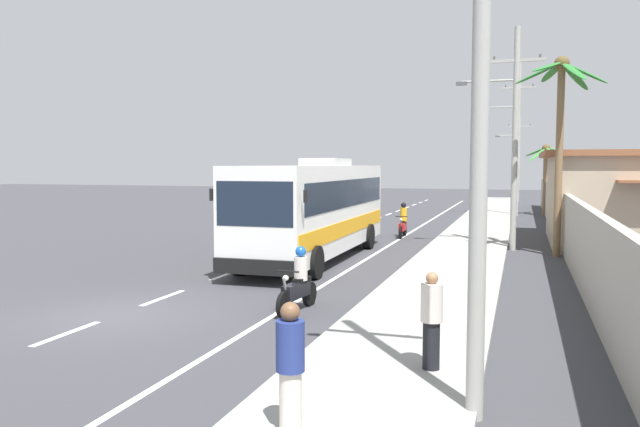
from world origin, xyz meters
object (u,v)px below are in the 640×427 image
Objects in this scene: pedestrian_far_walk at (290,365)px; utility_pole_mid at (513,132)px; pedestrian_near_kerb at (432,319)px; utility_pole_nearest at (481,52)px; palm_nearest at (546,166)px; pedestrian_midwalk at (480,219)px; palm_second at (560,112)px; motorcycle_beside_bus at (298,285)px; utility_pole_distant at (518,155)px; coach_bus_foreground at (315,207)px; motorcycle_trailing at (403,223)px; utility_pole_far at (517,136)px.

utility_pole_mid is at bearing 57.62° from pedestrian_far_walk.
utility_pole_nearest is (0.80, -1.52, 3.99)m from pedestrian_near_kerb.
pedestrian_far_walk is 38.92m from palm_nearest.
pedestrian_midwalk is 6.27m from palm_second.
pedestrian_near_kerb reaches higher than motorcycle_beside_bus.
coach_bus_foreground is at bearing -99.51° from utility_pole_distant.
utility_pole_nearest is (1.18, -20.00, 3.87)m from pedestrian_midwalk.
motorcycle_beside_bus is 0.40× the size of palm_nearest.
utility_pole_mid is 1.10× the size of utility_pole_distant.
utility_pole_nearest is at bearing -90.53° from utility_pole_mid.
motorcycle_trailing is at bearing -113.83° from palm_nearest.
palm_second is (6.34, 11.43, 4.83)m from motorcycle_beside_bus.
coach_bus_foreground is at bearing -102.87° from motorcycle_trailing.
utility_pole_nearest is at bearing -93.26° from palm_nearest.
pedestrian_near_kerb is 0.20× the size of utility_pole_distant.
coach_bus_foreground reaches higher than pedestrian_far_walk.
coach_bus_foreground is 8.43m from motorcycle_beside_bus.
motorcycle_trailing is (1.83, 8.00, -1.27)m from coach_bus_foreground.
utility_pole_distant is at bearing 84.60° from motorcycle_beside_bus.
coach_bus_foreground is 2.33× the size of palm_nearest.
utility_pole_nearest reaches higher than pedestrian_midwalk.
coach_bus_foreground is 1.40× the size of utility_pole_distant.
utility_pole_mid is 36.08m from utility_pole_distant.
motorcycle_trailing is at bearing -98.68° from utility_pole_distant.
utility_pole_distant reaches higher than pedestrian_near_kerb.
utility_pole_distant reaches higher than motorcycle_trailing.
utility_pole_distant is (5.01, 32.82, 3.73)m from motorcycle_trailing.
pedestrian_far_walk is 55.78m from utility_pole_distant.
utility_pole_far reaches higher than motorcycle_beside_bus.
utility_pole_far is (-0.01, 18.04, 0.66)m from utility_pole_mid.
pedestrian_near_kerb is (4.06, -19.77, 0.30)m from motorcycle_trailing.
pedestrian_near_kerb is (3.67, -3.75, 0.34)m from motorcycle_beside_bus.
utility_pole_distant is (1.32, 34.12, 3.32)m from pedestrian_midwalk.
utility_pole_distant is at bearing 90.05° from utility_pole_far.
pedestrian_far_walk is (4.56, -14.82, -0.93)m from coach_bus_foreground.
utility_pole_distant is (6.84, 40.82, 2.47)m from coach_bus_foreground.
pedestrian_near_kerb is 0.16× the size of utility_pole_far.
utility_pole_distant reaches higher than motorcycle_beside_bus.
utility_pole_mid is (6.86, 4.74, 2.87)m from coach_bus_foreground.
utility_pole_distant reaches higher than pedestrian_far_walk.
coach_bus_foreground is at bearing 105.46° from motorcycle_beside_bus.
palm_second reaches higher than pedestrian_near_kerb.
utility_pole_mid is 19.21m from palm_nearest.
motorcycle_trailing is at bearing 91.41° from motorcycle_beside_bus.
utility_pole_nearest reaches higher than coach_bus_foreground.
utility_pole_mid is 2.27m from palm_second.
motorcycle_beside_bus is 1.22× the size of pedestrian_near_kerb.
palm_second is at bearing 34.97° from pedestrian_midwalk.
pedestrian_midwalk is 20.40m from utility_pole_nearest.
motorcycle_beside_bus is 13.94m from palm_second.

